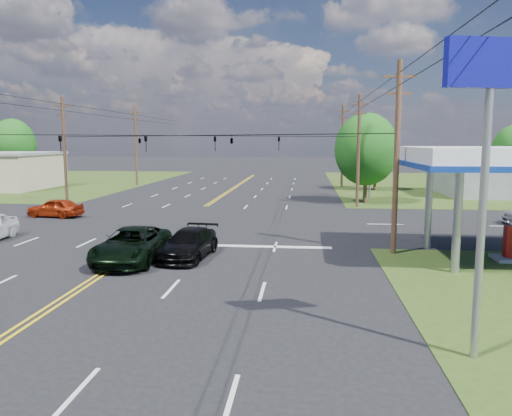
# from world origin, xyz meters

# --- Properties ---
(ground) EXTENTS (280.00, 280.00, 0.00)m
(ground) POSITION_xyz_m (0.00, 12.00, 0.00)
(ground) COLOR black
(ground) RESTS_ON ground
(stop_bar) EXTENTS (10.00, 0.50, 0.02)m
(stop_bar) POSITION_xyz_m (5.00, 4.00, 0.00)
(stop_bar) COLOR silver
(stop_bar) RESTS_ON ground
(pole_se) EXTENTS (1.60, 0.28, 9.50)m
(pole_se) POSITION_xyz_m (13.00, 3.00, 4.92)
(pole_se) COLOR #462A1D
(pole_se) RESTS_ON ground
(pole_nw) EXTENTS (1.60, 0.28, 9.50)m
(pole_nw) POSITION_xyz_m (-13.00, 21.00, 4.92)
(pole_nw) COLOR #462A1D
(pole_nw) RESTS_ON ground
(pole_ne) EXTENTS (1.60, 0.28, 9.50)m
(pole_ne) POSITION_xyz_m (13.00, 21.00, 4.92)
(pole_ne) COLOR #462A1D
(pole_ne) RESTS_ON ground
(pole_left_far) EXTENTS (1.60, 0.28, 10.00)m
(pole_left_far) POSITION_xyz_m (-13.00, 40.00, 5.17)
(pole_left_far) COLOR #462A1D
(pole_left_far) RESTS_ON ground
(pole_right_far) EXTENTS (1.60, 0.28, 10.00)m
(pole_right_far) POSITION_xyz_m (13.00, 40.00, 5.17)
(pole_right_far) COLOR #462A1D
(pole_right_far) RESTS_ON ground
(span_wire_signals) EXTENTS (26.00, 18.00, 1.13)m
(span_wire_signals) POSITION_xyz_m (0.00, 12.00, 6.00)
(span_wire_signals) COLOR black
(span_wire_signals) RESTS_ON ground
(power_lines) EXTENTS (26.04, 100.00, 0.64)m
(power_lines) POSITION_xyz_m (0.00, 10.00, 8.60)
(power_lines) COLOR black
(power_lines) RESTS_ON ground
(tree_right_a) EXTENTS (5.70, 5.70, 8.18)m
(tree_right_a) POSITION_xyz_m (14.00, 24.00, 4.87)
(tree_right_a) COLOR #462A1D
(tree_right_a) RESTS_ON ground
(tree_right_b) EXTENTS (4.94, 4.94, 7.09)m
(tree_right_b) POSITION_xyz_m (16.50, 36.00, 4.22)
(tree_right_b) COLOR #462A1D
(tree_right_b) RESTS_ON ground
(tree_far_l) EXTENTS (6.08, 6.08, 8.72)m
(tree_far_l) POSITION_xyz_m (-32.00, 44.00, 5.19)
(tree_far_l) COLOR #462A1D
(tree_far_l) RESTS_ON ground
(pickup_dkgreen) EXTENTS (2.67, 5.70, 1.58)m
(pickup_dkgreen) POSITION_xyz_m (0.50, 0.14, 0.79)
(pickup_dkgreen) COLOR black
(pickup_dkgreen) RESTS_ON ground
(suv_black) EXTENTS (2.40, 4.95, 1.39)m
(suv_black) POSITION_xyz_m (3.00, 1.14, 0.69)
(suv_black) COLOR black
(suv_black) RESTS_ON ground
(sedan_red) EXTENTS (4.29, 2.18, 1.40)m
(sedan_red) POSITION_xyz_m (-9.95, 13.00, 0.70)
(sedan_red) COLOR #9C250B
(sedan_red) RESTS_ON ground
(polesign_se) EXTENTS (2.36, 0.84, 8.09)m
(polesign_se) POSITION_xyz_m (13.00, -9.21, 6.41)
(polesign_se) COLOR #A5A5AA
(polesign_se) RESTS_ON ground
(polesign_ne) EXTENTS (1.99, 0.50, 7.16)m
(polesign_ne) POSITION_xyz_m (14.89, 27.89, 5.46)
(polesign_ne) COLOR #A5A5AA
(polesign_ne) RESTS_ON ground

